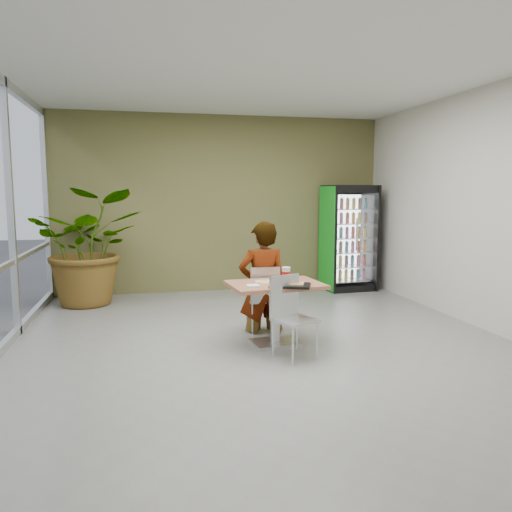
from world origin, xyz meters
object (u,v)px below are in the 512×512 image
(cafeteria_tray, at_px, (290,285))
(chair_far, at_px, (263,294))
(seated_woman, at_px, (263,288))
(chair_near, at_px, (290,310))
(beverage_fridge, at_px, (349,238))
(soda_cup, at_px, (286,275))
(potted_plant, at_px, (89,247))
(dining_table, at_px, (275,301))

(cafeteria_tray, bearing_deg, chair_far, 98.07)
(seated_woman, bearing_deg, chair_near, 92.21)
(seated_woman, relative_size, beverage_fridge, 0.90)
(seated_woman, distance_m, cafeteria_tray, 0.89)
(soda_cup, bearing_deg, potted_plant, 132.72)
(chair_far, height_order, potted_plant, potted_plant)
(cafeteria_tray, bearing_deg, soda_cup, 82.28)
(seated_woman, bearing_deg, potted_plant, -43.71)
(dining_table, xyz_separation_m, potted_plant, (-2.37, 2.79, 0.40))
(seated_woman, xyz_separation_m, beverage_fridge, (2.22, 2.43, 0.40))
(chair_far, xyz_separation_m, seated_woman, (-0.00, 0.04, 0.06))
(seated_woman, bearing_deg, cafeteria_tray, 96.79)
(chair_far, height_order, chair_near, chair_near)
(dining_table, bearing_deg, seated_woman, 90.90)
(chair_near, bearing_deg, chair_far, 70.46)
(seated_woman, distance_m, soda_cup, 0.63)
(seated_woman, xyz_separation_m, cafeteria_tray, (0.12, -0.86, 0.19))
(beverage_fridge, bearing_deg, dining_table, -130.42)
(chair_far, height_order, cafeteria_tray, chair_far)
(cafeteria_tray, height_order, beverage_fridge, beverage_fridge)
(beverage_fridge, bearing_deg, cafeteria_tray, -126.99)
(chair_far, distance_m, beverage_fridge, 3.36)
(chair_far, bearing_deg, soda_cup, 106.22)
(chair_near, height_order, seated_woman, seated_woman)
(dining_table, distance_m, cafeteria_tray, 0.35)
(chair_far, distance_m, chair_near, 1.01)
(soda_cup, bearing_deg, beverage_fridge, 55.27)
(soda_cup, height_order, potted_plant, potted_plant)
(potted_plant, bearing_deg, chair_far, -43.22)
(soda_cup, relative_size, cafeteria_tray, 0.39)
(chair_near, bearing_deg, beverage_fridge, 35.29)
(seated_woman, relative_size, soda_cup, 9.90)
(seated_woman, bearing_deg, dining_table, 89.91)
(soda_cup, bearing_deg, chair_far, 107.22)
(chair_near, distance_m, cafeteria_tray, 0.31)
(seated_woman, height_order, cafeteria_tray, seated_woman)
(chair_far, xyz_separation_m, chair_near, (0.06, -1.01, 0.02))
(chair_far, xyz_separation_m, beverage_fridge, (2.22, 2.47, 0.46))
(chair_far, distance_m, cafeteria_tray, 0.86)
(chair_near, bearing_deg, soda_cup, 55.79)
(seated_woman, bearing_deg, beverage_fridge, -133.47)
(dining_table, distance_m, chair_near, 0.44)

